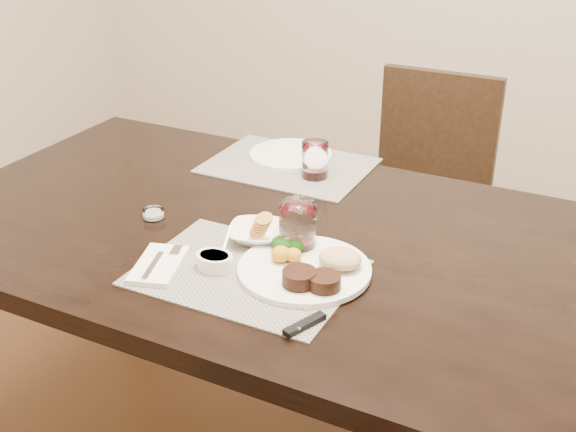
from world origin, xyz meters
The scene contains 13 objects.
dining_table centered at (0.00, 0.00, 0.67)m, with size 2.00×1.00×0.75m.
chair_far centered at (0.00, 0.93, 0.50)m, with size 0.42×0.42×0.90m.
placemat_near centered at (-0.07, -0.21, 0.75)m, with size 0.46×0.34×0.00m, color gray.
placemat_far centered at (-0.26, 0.37, 0.75)m, with size 0.46×0.34×0.00m, color gray.
dinner_plate centered at (0.06, -0.15, 0.77)m, with size 0.29×0.29×0.05m.
napkin_fork centered at (-0.25, -0.28, 0.76)m, with size 0.14×0.19×0.02m.
steak_knife centered at (0.13, -0.31, 0.76)m, with size 0.07×0.23×0.01m.
cracker_bowl centered at (-0.12, -0.07, 0.77)m, with size 0.17×0.17×0.06m.
sauce_ramekin centered at (-0.14, -0.22, 0.77)m, with size 0.08×0.13×0.07m.
wine_glass_near centered at (-0.02, -0.07, 0.81)m, with size 0.08×0.08×0.12m.
far_plate centered at (-0.29, 0.44, 0.76)m, with size 0.25×0.25×0.01m, color white.
wine_glass_far centered at (-0.16, 0.33, 0.80)m, with size 0.07×0.07×0.10m.
salt_cellar centered at (-0.41, -0.08, 0.76)m, with size 0.05×0.05×0.02m.
Camera 1 is at (0.62, -1.37, 1.56)m, focal length 45.00 mm.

